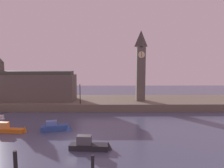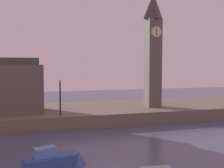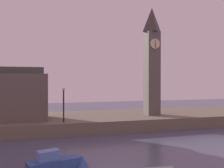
# 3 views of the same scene
# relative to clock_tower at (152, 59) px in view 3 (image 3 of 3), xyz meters

# --- Properties ---
(far_embankment) EXTENTS (70.00, 12.00, 1.50)m
(far_embankment) POSITION_rel_clock_tower_xyz_m (-10.77, 1.70, -8.54)
(far_embankment) COLOR #6B6051
(far_embankment) RESTS_ON ground
(clock_tower) EXTENTS (2.01, 2.07, 15.03)m
(clock_tower) POSITION_rel_clock_tower_xyz_m (0.00, 0.00, 0.00)
(clock_tower) COLOR #5B544C
(clock_tower) RESTS_ON far_embankment
(streetlamp) EXTENTS (0.36, 0.36, 4.01)m
(streetlamp) POSITION_rel_clock_tower_xyz_m (-12.62, -3.10, -5.30)
(streetlamp) COLOR black
(streetlamp) RESTS_ON far_embankment
(boat_tour_blue) EXTENTS (4.55, 2.21, 1.50)m
(boat_tour_blue) POSITION_rel_clock_tower_xyz_m (-14.16, -14.79, -8.78)
(boat_tour_blue) COLOR #2D4C93
(boat_tour_blue) RESTS_ON ground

